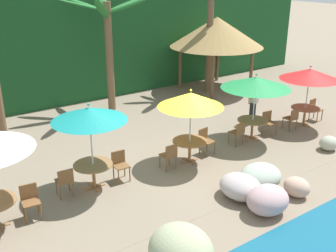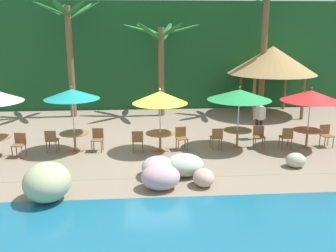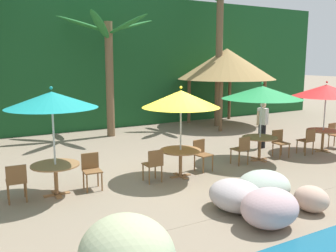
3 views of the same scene
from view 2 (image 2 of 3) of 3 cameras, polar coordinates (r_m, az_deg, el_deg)
The scene contains 26 objects.
ground_plane at distance 14.46m, azimuth -1.78°, elevation -3.90°, with size 120.00×120.00×0.00m, color gray.
terrace_deck at distance 14.46m, azimuth -1.78°, elevation -3.88°, with size 18.00×5.20×0.01m.
foliage_backdrop at distance 22.76m, azimuth -2.83°, elevation 10.62°, with size 28.00×2.40×6.00m.
rock_seawall at distance 11.38m, azimuth -1.76°, elevation -7.03°, with size 16.13×3.03×1.06m.
chair_white_seaward at distance 14.81m, azimuth -21.45°, elevation -2.40°, with size 0.47×0.47×0.87m.
umbrella_teal at distance 14.39m, azimuth -14.27°, elevation 4.68°, with size 2.04×2.04×2.52m.
dining_table_teal at distance 14.74m, azimuth -13.88°, elevation -1.47°, with size 1.10×1.10×0.74m.
chair_teal_seaward at distance 14.67m, azimuth -10.55°, elevation -1.77°, with size 0.45×0.46×0.87m.
chair_teal_inland at distance 14.90m, azimuth -17.12°, elevation -1.93°, with size 0.45×0.45×0.87m.
umbrella_yellow at distance 13.97m, azimuth -1.22°, elevation 4.33°, with size 2.05×2.05×2.43m.
dining_table_yellow at distance 14.31m, azimuth -1.19°, elevation -1.51°, with size 1.10×1.10×0.74m.
chair_yellow_seaward at distance 14.61m, azimuth 2.01°, elevation -1.59°, with size 0.48×0.48×0.87m.
chair_yellow_inland at distance 14.24m, azimuth -4.59°, elevation -2.07°, with size 0.42×0.43×0.87m.
umbrella_green at distance 14.63m, azimuth 10.68°, elevation 4.66°, with size 2.44×2.44×2.44m.
dining_table_green at distance 14.96m, azimuth 10.41°, elevation -1.04°, with size 1.10×1.10×0.74m.
chair_green_seaward at distance 15.23m, azimuth 13.51°, elevation -1.33°, with size 0.46×0.47×0.87m.
chair_green_inland at distance 14.67m, azimuth 7.33°, elevation -1.64°, with size 0.44×0.45×0.87m.
umbrella_red at distance 15.37m, azimuth 20.71°, elevation 4.29°, with size 2.26×2.26×2.40m.
dining_table_red at distance 15.68m, azimuth 20.22°, elevation -1.00°, with size 1.10×1.10×0.74m.
chair_red_seaward at distance 16.21m, azimuth 22.65°, elevation -1.10°, with size 0.46×0.46×0.87m.
chair_red_inland at distance 15.31m, azimuth 17.39°, elevation -1.51°, with size 0.43×0.44×0.87m.
palm_tree_nearest at distance 20.21m, azimuth -14.67°, elevation 12.66°, with size 3.28×3.36×5.86m.
palm_tree_second at distance 19.91m, azimuth -1.14°, elevation 11.24°, with size 3.97×3.70×4.88m.
palm_tree_third at distance 20.62m, azimuth 14.29°, elevation 12.98°, with size 2.71×2.89×6.52m.
palapa_hut at distance 20.96m, azimuth 15.42°, elevation 9.51°, with size 4.64×4.64×3.64m.
waiter_in_white at distance 16.28m, azimuth 13.57°, elevation 1.42°, with size 0.52×0.38×1.70m.
Camera 2 is at (-0.55, -13.70, 4.61)m, focal length 40.53 mm.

